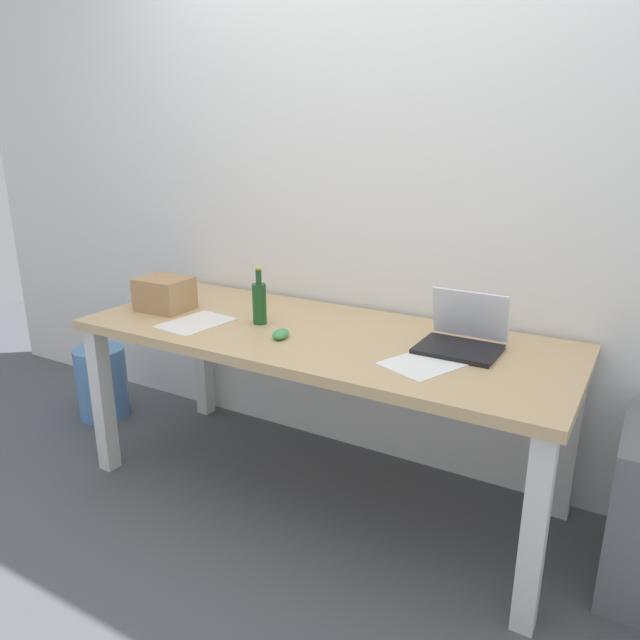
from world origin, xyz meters
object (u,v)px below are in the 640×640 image
Objects in this scene: water_cooler_jug at (102,382)px; desk at (320,351)px; laptop_right at (462,338)px; cardboard_box at (165,294)px; computer_mouse at (281,334)px; beer_bottle at (259,302)px.

desk is at bearing -1.10° from water_cooler_jug.
laptop_right is at bearing 9.59° from desk.
desk is 0.79m from cardboard_box.
cardboard_box is (-1.31, -0.17, 0.03)m from laptop_right.
laptop_right reaches higher than water_cooler_jug.
desk is 0.20m from computer_mouse.
water_cooler_jug is at bearing 170.90° from cardboard_box.
water_cooler_jug is (-1.11, 0.06, -0.62)m from beer_bottle.
laptop_right is 1.33m from cardboard_box.
computer_mouse is 0.45× the size of cardboard_box.
desk is 19.86× the size of computer_mouse.
water_cooler_jug is (-1.30, 0.17, -0.54)m from computer_mouse.
computer_mouse is at bearing -7.44° from water_cooler_jug.
desk is 0.33m from beer_bottle.
laptop_right is 1.29× the size of cardboard_box.
cardboard_box reaches higher than computer_mouse.
water_cooler_jug is (-1.94, -0.07, -0.57)m from laptop_right.
desk is at bearing 5.86° from beer_bottle.
beer_bottle reaches higher than desk.
beer_bottle is 0.49m from cardboard_box.
beer_bottle reaches higher than computer_mouse.
beer_bottle is (-0.82, -0.12, 0.05)m from laptop_right.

